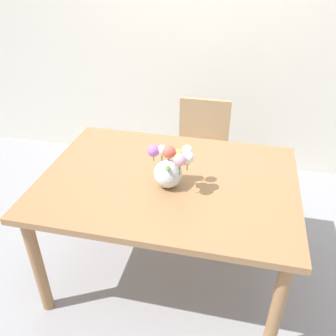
% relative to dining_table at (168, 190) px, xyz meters
% --- Properties ---
extents(ground_plane, '(12.00, 12.00, 0.00)m').
position_rel_dining_table_xyz_m(ground_plane, '(0.00, 0.00, -0.69)').
color(ground_plane, '#939399').
extents(back_wall, '(7.00, 0.10, 2.80)m').
position_rel_dining_table_xyz_m(back_wall, '(0.00, 1.60, 0.71)').
color(back_wall, silver).
rests_on(back_wall, ground_plane).
extents(dining_table, '(1.51, 1.10, 0.78)m').
position_rel_dining_table_xyz_m(dining_table, '(0.00, 0.00, 0.00)').
color(dining_table, '#9E7047').
rests_on(dining_table, ground_plane).
extents(chair_far, '(0.42, 0.42, 0.90)m').
position_rel_dining_table_xyz_m(chair_far, '(0.09, 0.89, -0.17)').
color(chair_far, tan).
rests_on(chair_far, ground_plane).
extents(flower_vase, '(0.27, 0.20, 0.27)m').
position_rel_dining_table_xyz_m(flower_vase, '(0.03, -0.07, 0.22)').
color(flower_vase, silver).
rests_on(flower_vase, dining_table).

